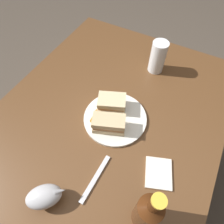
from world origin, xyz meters
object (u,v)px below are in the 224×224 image
at_px(pint_glass, 157,58).
at_px(cider_bottle, 147,212).
at_px(sandwich_half_left, 111,103).
at_px(napkin, 159,173).
at_px(plate, 115,118).
at_px(sandwich_half_right, 109,124).
at_px(fork, 95,178).
at_px(gravy_boat, 44,196).

bearing_deg(pint_glass, cider_bottle, 17.73).
relative_size(sandwich_half_left, napkin, 1.20).
relative_size(cider_bottle, napkin, 2.50).
height_order(plate, napkin, plate).
xyz_separation_m(sandwich_half_right, cider_bottle, (0.23, 0.24, 0.07)).
bearing_deg(sandwich_half_right, napkin, 72.71).
bearing_deg(napkin, sandwich_half_right, -107.29).
relative_size(pint_glass, fork, 0.85).
bearing_deg(cider_bottle, gravy_boat, -71.65).
xyz_separation_m(gravy_boat, napkin, (-0.25, 0.29, -0.04)).
bearing_deg(sandwich_half_right, cider_bottle, 46.69).
xyz_separation_m(napkin, fork, (0.12, -0.18, -0.00)).
height_order(plate, gravy_boat, gravy_boat).
xyz_separation_m(plate, cider_bottle, (0.28, 0.24, 0.10)).
bearing_deg(gravy_boat, cider_bottle, 108.35).
height_order(pint_glass, fork, pint_glass).
xyz_separation_m(pint_glass, napkin, (0.48, 0.20, -0.07)).
bearing_deg(plate, napkin, 61.74).
distance_m(sandwich_half_left, pint_glass, 0.32).
bearing_deg(napkin, plate, -118.26).
relative_size(plate, sandwich_half_left, 1.94).
distance_m(sandwich_half_right, cider_bottle, 0.33).
height_order(pint_glass, gravy_boat, pint_glass).
bearing_deg(plate, sandwich_half_right, 1.16).
distance_m(plate, sandwich_half_left, 0.06).
xyz_separation_m(sandwich_half_right, napkin, (0.07, 0.24, -0.04)).
bearing_deg(gravy_boat, plate, 172.46).
height_order(gravy_boat, fork, gravy_boat).
relative_size(sandwich_half_right, fork, 0.77).
bearing_deg(cider_bottle, fork, -99.84).
bearing_deg(napkin, sandwich_half_left, -121.10).
bearing_deg(plate, fork, 12.03).
bearing_deg(sandwich_half_right, plate, -178.84).
height_order(gravy_boat, cider_bottle, cider_bottle).
bearing_deg(fork, plate, -166.92).
height_order(pint_glass, cider_bottle, cider_bottle).
relative_size(pint_glass, cider_bottle, 0.56).
bearing_deg(cider_bottle, sandwich_half_right, -133.31).
xyz_separation_m(plate, pint_glass, (-0.35, 0.04, 0.06)).
height_order(sandwich_half_right, cider_bottle, cider_bottle).
bearing_deg(fork, cider_bottle, 81.21).
distance_m(plate, cider_bottle, 0.38).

